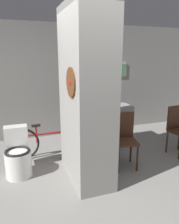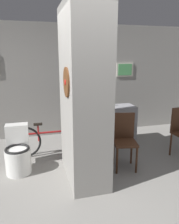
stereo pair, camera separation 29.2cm
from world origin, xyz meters
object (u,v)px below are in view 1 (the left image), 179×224
toilet (18,156)px  chair_by_doorway (178,128)px  bottle_tall (100,101)px  chair_near_pillar (124,137)px  bicycle (51,140)px

toilet → chair_by_doorway: 3.01m
toilet → bottle_tall: bottle_tall is taller
chair_by_doorway → bottle_tall: bottle_tall is taller
chair_near_pillar → bottle_tall: (-0.08, 0.95, 0.46)m
chair_by_doorway → bottle_tall: (-1.31, 0.85, 0.46)m
bicycle → bottle_tall: bearing=8.0°
toilet → chair_near_pillar: chair_near_pillar is taller
chair_near_pillar → bicycle: (-1.14, 0.80, -0.20)m
chair_near_pillar → bicycle: 1.41m
toilet → chair_near_pillar: (1.76, -0.31, 0.21)m
bicycle → bottle_tall: 1.26m
bicycle → chair_by_doorway: bearing=-16.5°
chair_near_pillar → chair_by_doorway: bearing=15.1°
toilet → bicycle: toilet is taller
toilet → chair_near_pillar: 1.80m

